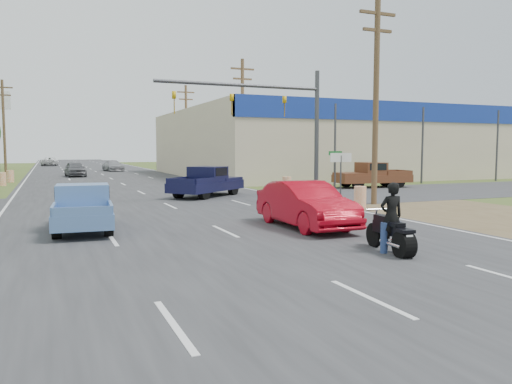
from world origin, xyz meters
name	(u,v)px	position (x,y,z in m)	size (l,w,h in m)	color
ground	(370,299)	(0.00, 0.00, 0.00)	(200.00, 200.00, 0.00)	#455421
main_road	(111,179)	(0.00, 40.00, 0.01)	(15.00, 180.00, 0.02)	#2D2D30
cross_road	(161,202)	(0.00, 18.00, 0.01)	(120.00, 10.00, 0.02)	#2D2D30
dirt_verge	(442,209)	(11.00, 10.00, 0.01)	(8.00, 18.00, 0.01)	brown
big_box_store	(396,144)	(32.00, 39.93, 3.31)	(50.00, 28.10, 6.60)	#B7A88C
utility_pole_1	(376,95)	(9.50, 13.00, 5.32)	(2.00, 0.28, 10.00)	#4C3823
utility_pole_2	(243,117)	(9.50, 31.00, 5.32)	(2.00, 0.28, 10.00)	#4C3823
utility_pole_3	(186,126)	(9.50, 49.00, 5.32)	(2.00, 0.28, 10.00)	#4C3823
utility_pole_6	(4,124)	(-9.50, 52.00, 5.32)	(2.00, 0.28, 10.00)	#4C3823
tree_3	(393,131)	(55.00, 70.00, 6.19)	(8.40, 8.40, 10.40)	#422D19
tree_5	(224,134)	(30.00, 95.00, 5.88)	(7.98, 7.98, 9.88)	#422D19
barrel_0	(360,197)	(8.00, 12.00, 0.50)	(0.56, 0.56, 1.00)	orange
barrel_1	(287,185)	(8.40, 20.50, 0.50)	(0.56, 0.56, 1.00)	orange
barrel_2	(2,179)	(-8.50, 34.00, 0.50)	(0.56, 0.56, 1.00)	orange
barrel_3	(10,176)	(-8.20, 38.00, 0.50)	(0.56, 0.56, 1.00)	orange
lane_sign	(341,165)	(8.20, 14.00, 1.90)	(1.20, 0.08, 2.52)	#3F3F44
street_name_sign	(335,170)	(8.80, 15.50, 1.61)	(0.80, 0.08, 2.61)	#3F3F44
signal_mast	(273,110)	(5.82, 17.00, 4.80)	(9.12, 0.40, 7.00)	#3F3F44
red_convertible	(306,205)	(2.85, 7.74, 0.79)	(1.68, 4.82, 1.59)	#A30716
motorcycle	(392,235)	(2.88, 3.09, 0.49)	(0.68, 2.17, 1.10)	black
rider	(391,220)	(2.89, 3.14, 0.88)	(0.64, 0.42, 1.76)	black
blue_pickup	(83,207)	(-4.27, 10.18, 0.78)	(2.11, 4.78, 1.55)	black
navy_pickup	(208,181)	(3.12, 20.00, 0.87)	(5.27, 4.89, 1.73)	black
brown_pickup	(371,175)	(15.74, 22.01, 0.90)	(5.54, 2.52, 1.79)	black
distant_car_grey	(75,169)	(-2.87, 44.83, 0.75)	(1.76, 4.38, 1.49)	#56575B
distant_car_silver	(113,166)	(2.09, 56.21, 0.67)	(1.88, 4.62, 1.34)	#99999E
distant_car_white	(50,161)	(-5.01, 80.43, 0.71)	(2.37, 5.13, 1.43)	silver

